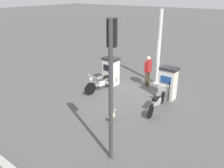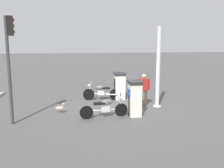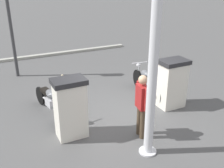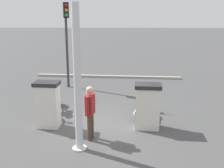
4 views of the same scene
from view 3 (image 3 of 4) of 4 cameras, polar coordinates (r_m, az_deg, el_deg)
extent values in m
plane|color=#4C4C4C|center=(7.65, 1.57, -6.42)|extent=(120.00, 120.00, 0.00)
cube|color=silver|center=(7.99, 12.86, -0.31)|extent=(0.59, 0.79, 1.35)
cube|color=black|center=(8.09, 11.78, 2.34)|extent=(0.06, 0.53, 0.32)
cube|color=#262628|center=(7.74, 13.33, 4.71)|extent=(0.65, 0.86, 0.12)
cylinder|color=black|center=(8.17, 10.10, -1.11)|extent=(0.05, 0.05, 0.88)
cube|color=silver|center=(6.41, -9.00, -5.76)|extent=(0.54, 0.74, 1.40)
cube|color=#1E478C|center=(6.50, -9.88, -2.36)|extent=(0.06, 0.50, 0.32)
cube|color=#262628|center=(6.09, -9.43, 0.55)|extent=(0.59, 0.81, 0.12)
cylinder|color=black|center=(6.71, -11.42, -6.58)|extent=(0.05, 0.05, 0.91)
cylinder|color=black|center=(9.36, 5.56, 1.23)|extent=(0.63, 0.19, 0.62)
cylinder|color=black|center=(8.16, 9.73, -2.35)|extent=(0.63, 0.19, 0.62)
cube|color=silver|center=(8.75, 7.39, 0.29)|extent=(0.39, 0.27, 0.24)
cylinder|color=silver|center=(8.73, 7.52, -0.13)|extent=(1.09, 0.26, 0.05)
ellipsoid|color=#595B60|center=(8.71, 7.28, 2.16)|extent=(0.51, 0.31, 0.24)
cube|color=black|center=(8.44, 8.27, 1.19)|extent=(0.47, 0.28, 0.10)
cylinder|color=silver|center=(9.22, 5.73, 2.88)|extent=(0.26, 0.09, 0.57)
cylinder|color=silver|center=(9.05, 6.01, 4.62)|extent=(0.14, 0.56, 0.04)
sphere|color=silver|center=(9.17, 5.72, 4.09)|extent=(0.16, 0.16, 0.14)
cylinder|color=silver|center=(8.26, 8.36, -1.79)|extent=(0.55, 0.18, 0.07)
cylinder|color=black|center=(7.10, -10.82, -6.75)|extent=(0.56, 0.11, 0.56)
cylinder|color=black|center=(8.35, -15.36, -2.49)|extent=(0.56, 0.11, 0.56)
cube|color=silver|center=(7.63, -13.20, -3.92)|extent=(0.38, 0.24, 0.24)
cylinder|color=silver|center=(7.69, -13.32, -4.11)|extent=(1.13, 0.17, 0.05)
ellipsoid|color=#595B60|center=(7.45, -13.17, -2.19)|extent=(0.50, 0.27, 0.24)
cube|color=black|center=(7.75, -14.16, -1.53)|extent=(0.46, 0.24, 0.10)
cylinder|color=silver|center=(6.99, -11.15, -4.47)|extent=(0.26, 0.07, 0.57)
cylinder|color=silver|center=(6.92, -11.63, -1.86)|extent=(0.09, 0.56, 0.04)
sphere|color=silver|center=(6.89, -11.20, -3.05)|extent=(0.15, 0.15, 0.14)
cylinder|color=silver|center=(8.21, -14.08, -2.65)|extent=(0.55, 0.13, 0.07)
cylinder|color=#473828|center=(6.43, 6.66, -8.66)|extent=(0.15, 0.15, 0.78)
cylinder|color=#473828|center=(6.59, 5.94, -7.81)|extent=(0.15, 0.15, 0.78)
cube|color=maroon|center=(6.19, 6.57, -2.80)|extent=(0.39, 0.27, 0.58)
cylinder|color=maroon|center=(5.98, 7.52, -3.48)|extent=(0.11, 0.11, 0.55)
cylinder|color=maroon|center=(6.37, 5.70, -1.68)|extent=(0.11, 0.11, 0.55)
sphere|color=tan|center=(6.02, 6.75, 0.90)|extent=(0.26, 0.26, 0.22)
ellipsoid|color=tan|center=(9.65, -10.86, 0.95)|extent=(0.40, 0.25, 0.21)
cylinder|color=tan|center=(9.51, -10.73, 1.02)|extent=(0.07, 0.07, 0.15)
sphere|color=tan|center=(9.43, -10.77, 1.79)|extent=(0.11, 0.11, 0.09)
cone|color=orange|center=(9.37, -10.69, 1.63)|extent=(0.07, 0.05, 0.04)
cone|color=tan|center=(9.80, -11.06, 1.46)|extent=(0.08, 0.08, 0.07)
cylinder|color=orange|center=(9.72, -10.58, 0.11)|extent=(0.02, 0.02, 0.10)
cylinder|color=orange|center=(9.71, -11.00, 0.05)|extent=(0.02, 0.02, 0.10)
cylinder|color=#38383A|center=(10.56, -21.25, 12.12)|extent=(0.16, 0.16, 4.10)
cylinder|color=silver|center=(5.27, 8.84, 2.71)|extent=(0.20, 0.20, 3.89)
cylinder|color=silver|center=(6.19, 7.75, -14.29)|extent=(0.40, 0.40, 0.04)
cube|color=#9E9E93|center=(13.41, -13.73, 6.21)|extent=(0.77, 8.28, 0.12)
camera|label=1|loc=(15.26, -39.96, 21.79)|focal=38.10mm
camera|label=2|loc=(11.41, -75.09, 3.08)|focal=39.26mm
camera|label=4|loc=(5.21, 94.35, -2.88)|focal=44.01mm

